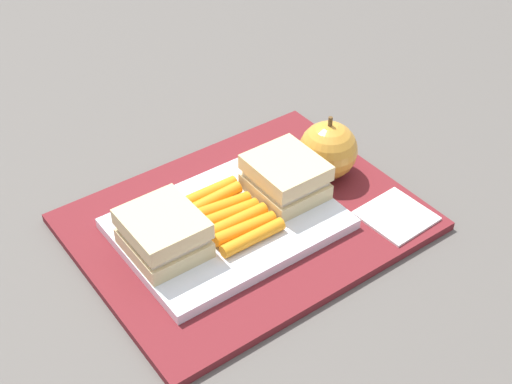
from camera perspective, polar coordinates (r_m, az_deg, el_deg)
name	(u,v)px	position (r m, az deg, el deg)	size (l,w,h in m)	color
ground_plane	(247,225)	(0.79, -0.74, -2.71)	(2.40, 2.40, 0.00)	#56514C
lunchbag_mat	(247,222)	(0.78, -0.74, -2.44)	(0.36, 0.28, 0.01)	maroon
food_tray	(228,224)	(0.77, -2.27, -2.56)	(0.23, 0.17, 0.01)	white
sandwich_half_left	(163,233)	(0.72, -7.47, -3.32)	(0.07, 0.08, 0.04)	#DBC189
sandwich_half_right	(286,177)	(0.78, 2.39, 1.22)	(0.07, 0.08, 0.04)	#DBC189
carrot_sticks_bundle	(228,214)	(0.76, -2.25, -1.81)	(0.08, 0.10, 0.02)	orange
apple	(328,150)	(0.83, 5.82, 3.37)	(0.07, 0.07, 0.08)	gold
paper_napkin	(396,216)	(0.80, 11.22, -1.90)	(0.07, 0.07, 0.00)	white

